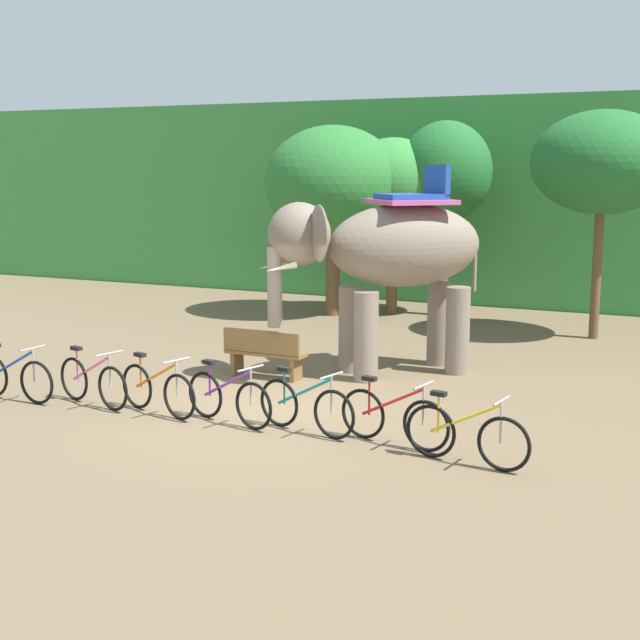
% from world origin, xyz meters
% --- Properties ---
extents(ground_plane, '(80.00, 80.00, 0.00)m').
position_xyz_m(ground_plane, '(0.00, 0.00, 0.00)').
color(ground_plane, brown).
extents(foliage_hedge, '(36.00, 6.00, 5.58)m').
position_xyz_m(foliage_hedge, '(0.00, 14.46, 2.79)').
color(foliage_hedge, '#3D8E42').
rests_on(foliage_hedge, ground).
extents(tree_center_right, '(3.41, 3.41, 4.76)m').
position_xyz_m(tree_center_right, '(-2.61, 8.48, 3.33)').
color(tree_center_right, brown).
rests_on(tree_center_right, ground).
extents(tree_right, '(2.48, 2.48, 4.46)m').
position_xyz_m(tree_right, '(-1.32, 9.33, 3.32)').
color(tree_right, brown).
rests_on(tree_right, ground).
extents(tree_center_left, '(2.31, 2.31, 4.87)m').
position_xyz_m(tree_center_left, '(-0.06, 9.64, 3.60)').
color(tree_center_left, brown).
rests_on(tree_center_left, ground).
extents(tree_far_left, '(3.05, 3.05, 4.95)m').
position_xyz_m(tree_far_left, '(3.86, 8.08, 3.82)').
color(tree_far_left, brown).
rests_on(tree_far_left, ground).
extents(elephant, '(3.74, 3.61, 3.78)m').
position_xyz_m(elephant, '(0.84, 3.05, 2.20)').
color(elephant, gray).
rests_on(elephant, ground).
extents(bike_blue, '(1.71, 0.52, 0.92)m').
position_xyz_m(bike_blue, '(-4.03, -1.19, 0.39)').
color(bike_blue, black).
rests_on(bike_blue, ground).
extents(bike_pink, '(1.67, 0.61, 0.92)m').
position_xyz_m(bike_pink, '(-2.66, -0.90, 0.39)').
color(bike_pink, black).
rests_on(bike_pink, ground).
extents(bike_orange, '(1.66, 0.63, 0.92)m').
position_xyz_m(bike_orange, '(-1.44, -0.89, 0.39)').
color(bike_orange, black).
rests_on(bike_orange, ground).
extents(bike_purple, '(1.67, 0.61, 0.92)m').
position_xyz_m(bike_purple, '(-0.19, -0.88, 0.39)').
color(bike_purple, black).
rests_on(bike_purple, ground).
extents(bike_teal, '(1.68, 0.58, 0.92)m').
position_xyz_m(bike_teal, '(1.04, -0.81, 0.39)').
color(bike_teal, black).
rests_on(bike_teal, ground).
extents(bike_red, '(1.69, 0.54, 0.92)m').
position_xyz_m(bike_red, '(2.36, -0.82, 0.39)').
color(bike_red, black).
rests_on(bike_red, ground).
extents(bike_yellow, '(1.70, 0.52, 0.92)m').
position_xyz_m(bike_yellow, '(3.47, -1.18, 0.39)').
color(bike_yellow, black).
rests_on(bike_yellow, ground).
extents(wooden_bench, '(1.50, 0.41, 0.89)m').
position_xyz_m(wooden_bench, '(-1.03, 1.81, 0.48)').
color(wooden_bench, brown).
rests_on(wooden_bench, ground).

